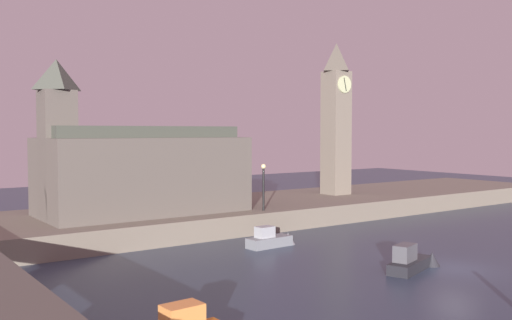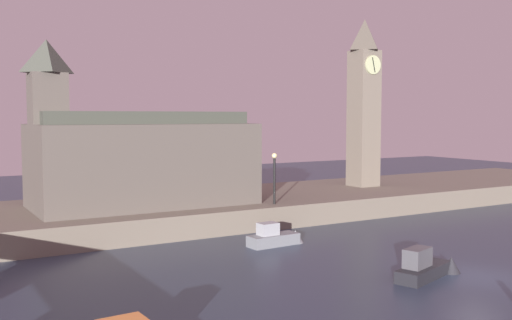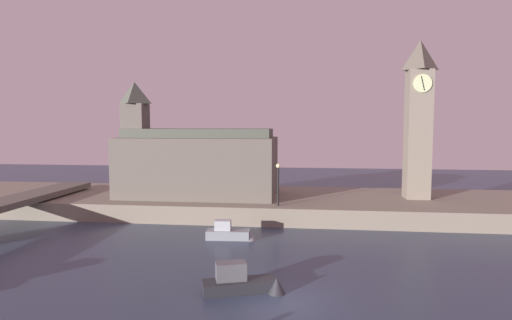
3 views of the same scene
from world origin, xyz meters
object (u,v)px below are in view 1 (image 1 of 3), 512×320
object	(u,v)px
clock_tower	(336,117)
boat_barge_dark	(414,261)
boat_cruiser_grey	(273,240)
parliament_hall	(137,169)
streetlamp	(263,181)

from	to	relation	value
clock_tower	boat_barge_dark	distance (m)	24.33
boat_barge_dark	boat_cruiser_grey	size ratio (longest dim) A/B	1.20
clock_tower	boat_cruiser_grey	world-z (taller)	clock_tower
parliament_hall	boat_cruiser_grey	distance (m)	11.20
boat_barge_dark	streetlamp	bearing A→B (deg)	87.60
streetlamp	boat_barge_dark	world-z (taller)	streetlamp
parliament_hall	streetlamp	xyz separation A→B (m)	(8.05, -4.09, -0.94)
clock_tower	boat_cruiser_grey	xyz separation A→B (m)	(-14.86, -9.96, -8.18)
clock_tower	streetlamp	xyz separation A→B (m)	(-11.94, -5.00, -4.96)
boat_barge_dark	clock_tower	bearing A→B (deg)	56.84
boat_cruiser_grey	parliament_hall	bearing A→B (deg)	119.55
streetlamp	boat_cruiser_grey	xyz separation A→B (m)	(-2.92, -4.96, -3.22)
parliament_hall	boat_barge_dark	distance (m)	20.17
parliament_hall	boat_barge_dark	world-z (taller)	parliament_hall
clock_tower	parliament_hall	world-z (taller)	clock_tower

